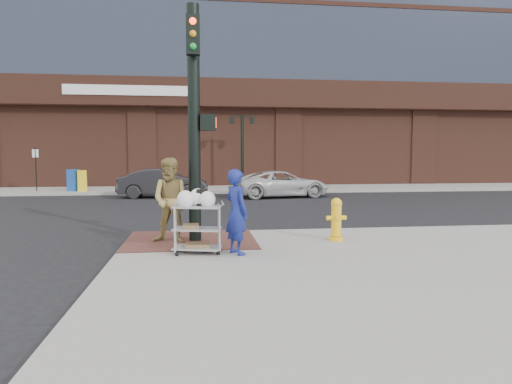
{
  "coord_description": "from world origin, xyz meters",
  "views": [
    {
      "loc": [
        -0.43,
        -9.08,
        2.04
      ],
      "look_at": [
        0.76,
        0.21,
        1.25
      ],
      "focal_mm": 32.0,
      "sensor_mm": 36.0,
      "label": 1
    }
  ],
  "objects": [
    {
      "name": "ground",
      "position": [
        0.0,
        0.0,
        0.0
      ],
      "size": [
        220.0,
        220.0,
        0.0
      ],
      "primitive_type": "plane",
      "color": "black",
      "rests_on": "ground"
    },
    {
      "name": "sidewalk_far",
      "position": [
        12.5,
        32.0,
        0.07
      ],
      "size": [
        65.0,
        36.0,
        0.15
      ],
      "primitive_type": "cube",
      "color": "gray",
      "rests_on": "ground"
    },
    {
      "name": "brick_curb_ramp",
      "position": [
        -0.6,
        0.9,
        0.16
      ],
      "size": [
        2.8,
        2.4,
        0.01
      ],
      "primitive_type": "cube",
      "color": "#582E29",
      "rests_on": "sidewalk_near"
    },
    {
      "name": "bank_building",
      "position": [
        5.0,
        31.0,
        14.15
      ],
      "size": [
        42.0,
        26.0,
        28.0
      ],
      "primitive_type": "cube",
      "color": "#572E22",
      "rests_on": "sidewalk_far"
    },
    {
      "name": "lamp_post",
      "position": [
        2.0,
        16.0,
        2.62
      ],
      "size": [
        1.32,
        0.22,
        4.0
      ],
      "color": "black",
      "rests_on": "sidewalk_far"
    },
    {
      "name": "parking_sign",
      "position": [
        -8.5,
        15.0,
        1.25
      ],
      "size": [
        0.05,
        0.05,
        2.2
      ],
      "primitive_type": "cylinder",
      "color": "black",
      "rests_on": "sidewalk_far"
    },
    {
      "name": "traffic_signal_pole",
      "position": [
        -0.48,
        0.77,
        2.83
      ],
      "size": [
        0.61,
        0.51,
        5.0
      ],
      "color": "black",
      "rests_on": "sidewalk_near"
    },
    {
      "name": "woman_blue",
      "position": [
        0.28,
        -0.62,
        0.95
      ],
      "size": [
        0.62,
        0.7,
        1.6
      ],
      "primitive_type": "imported",
      "rotation": [
        0.0,
        0.0,
        2.06
      ],
      "color": "navy",
      "rests_on": "sidewalk_near"
    },
    {
      "name": "pedestrian_tan",
      "position": [
        -0.98,
        0.69,
        1.05
      ],
      "size": [
        1.01,
        0.86,
        1.8
      ],
      "primitive_type": "imported",
      "rotation": [
        0.0,
        0.0,
        -0.22
      ],
      "color": "olive",
      "rests_on": "sidewalk_near"
    },
    {
      "name": "sedan_dark",
      "position": [
        -2.04,
        12.41,
        0.67
      ],
      "size": [
        4.17,
        1.69,
        1.35
      ],
      "primitive_type": "imported",
      "rotation": [
        0.0,
        0.0,
        1.51
      ],
      "color": "black",
      "rests_on": "ground"
    },
    {
      "name": "minivan_white",
      "position": [
        3.47,
        11.95,
        0.62
      ],
      "size": [
        4.7,
        2.69,
        1.24
      ],
      "primitive_type": "imported",
      "rotation": [
        0.0,
        0.0,
        1.72
      ],
      "color": "silver",
      "rests_on": "ground"
    },
    {
      "name": "utility_cart",
      "position": [
        -0.45,
        -0.47,
        0.7
      ],
      "size": [
        0.97,
        0.68,
        1.22
      ],
      "color": "#95959A",
      "rests_on": "sidewalk_near"
    },
    {
      "name": "fire_hydrant",
      "position": [
        2.55,
        0.46,
        0.63
      ],
      "size": [
        0.44,
        0.31,
        0.93
      ],
      "color": "yellow",
      "rests_on": "sidewalk_near"
    },
    {
      "name": "newsbox_yellow",
      "position": [
        -6.25,
        14.75,
        0.68
      ],
      "size": [
        0.56,
        0.54,
        1.05
      ],
      "primitive_type": "cube",
      "rotation": [
        0.0,
        0.0,
        0.39
      ],
      "color": "yellow",
      "rests_on": "sidewalk_far"
    },
    {
      "name": "newsbox_blue",
      "position": [
        -6.66,
        14.78,
        0.7
      ],
      "size": [
        0.58,
        0.56,
        1.1
      ],
      "primitive_type": "cube",
      "rotation": [
        0.0,
        0.0,
        -0.37
      ],
      "color": "#17459A",
      "rests_on": "sidewalk_far"
    }
  ]
}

